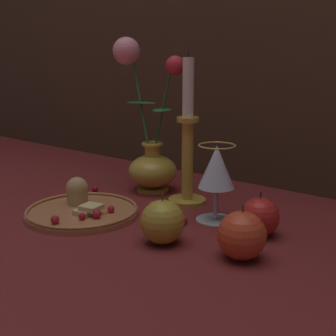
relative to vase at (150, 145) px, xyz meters
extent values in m
plane|color=maroon|center=(0.11, -0.13, -0.11)|extent=(2.40, 2.40, 0.00)
cylinder|color=gold|center=(0.01, 0.00, -0.11)|extent=(0.08, 0.08, 0.01)
ellipsoid|color=gold|center=(0.01, 0.00, -0.06)|extent=(0.11, 0.11, 0.08)
cylinder|color=gold|center=(0.01, 0.00, -0.02)|extent=(0.04, 0.04, 0.04)
torus|color=gold|center=(0.01, 0.00, 0.00)|extent=(0.05, 0.05, 0.01)
cylinder|color=#23662D|center=(-0.02, -0.01, 0.11)|extent=(0.07, 0.02, 0.21)
ellipsoid|color=#23662D|center=(-0.02, -0.01, 0.10)|extent=(0.08, 0.06, 0.00)
sphere|color=pink|center=(-0.06, -0.01, 0.21)|extent=(0.06, 0.06, 0.06)
cylinder|color=#23662D|center=(0.04, 0.01, 0.09)|extent=(0.06, 0.02, 0.18)
ellipsoid|color=#23662D|center=(0.03, 0.01, 0.08)|extent=(0.06, 0.08, 0.00)
sphere|color=red|center=(0.06, 0.01, 0.18)|extent=(0.04, 0.04, 0.04)
cylinder|color=#B77042|center=(0.01, -0.22, -0.11)|extent=(0.23, 0.23, 0.01)
torus|color=#B77042|center=(0.01, -0.22, -0.10)|extent=(0.22, 0.22, 0.01)
cylinder|color=tan|center=(-0.03, -0.20, -0.08)|extent=(0.04, 0.04, 0.04)
sphere|color=tan|center=(-0.03, -0.20, -0.06)|extent=(0.05, 0.05, 0.05)
cube|color=#DBBC7A|center=(0.03, -0.23, -0.10)|extent=(0.04, 0.04, 0.01)
cube|color=#DBBC7A|center=(0.04, -0.23, -0.09)|extent=(0.04, 0.04, 0.01)
sphere|color=#AD192D|center=(0.03, -0.30, -0.09)|extent=(0.02, 0.02, 0.02)
sphere|color=#AD192D|center=(0.05, -0.26, -0.09)|extent=(0.01, 0.01, 0.01)
sphere|color=#AD192D|center=(0.07, -0.23, -0.09)|extent=(0.02, 0.02, 0.02)
sphere|color=#AD192D|center=(0.07, -0.19, -0.09)|extent=(0.01, 0.01, 0.01)
cylinder|color=silver|center=(0.24, -0.08, -0.11)|extent=(0.08, 0.08, 0.00)
cylinder|color=silver|center=(0.24, -0.08, -0.07)|extent=(0.01, 0.01, 0.06)
cone|color=silver|center=(0.24, -0.08, 0.00)|extent=(0.07, 0.07, 0.08)
cone|color=gold|center=(0.24, -0.08, -0.01)|extent=(0.06, 0.06, 0.06)
torus|color=gold|center=(0.24, -0.08, 0.04)|extent=(0.07, 0.07, 0.00)
cylinder|color=gold|center=(0.13, -0.02, -0.11)|extent=(0.08, 0.08, 0.01)
cylinder|color=gold|center=(0.13, -0.02, -0.02)|extent=(0.02, 0.02, 0.17)
cylinder|color=gold|center=(0.13, -0.02, 0.07)|extent=(0.05, 0.05, 0.01)
cylinder|color=silver|center=(0.13, -0.02, 0.14)|extent=(0.02, 0.02, 0.12)
cylinder|color=black|center=(0.13, -0.02, 0.21)|extent=(0.00, 0.00, 0.01)
sphere|color=red|center=(0.34, -0.09, -0.07)|extent=(0.07, 0.07, 0.07)
cylinder|color=#4C3319|center=(0.34, -0.09, -0.03)|extent=(0.00, 0.00, 0.01)
sphere|color=#B2932D|center=(0.23, -0.23, -0.07)|extent=(0.08, 0.08, 0.08)
cylinder|color=#4C3319|center=(0.23, -0.23, -0.03)|extent=(0.00, 0.00, 0.01)
sphere|color=#D14223|center=(0.37, -0.20, -0.07)|extent=(0.08, 0.08, 0.08)
cylinder|color=#4C3319|center=(0.37, -0.20, -0.03)|extent=(0.00, 0.00, 0.01)
sphere|color=#AD192D|center=(0.10, -0.11, -0.10)|extent=(0.02, 0.02, 0.02)
sphere|color=#AD192D|center=(-0.09, -0.09, -0.10)|extent=(0.01, 0.01, 0.01)
sphere|color=#AD192D|center=(0.13, -0.12, -0.10)|extent=(0.02, 0.02, 0.02)
sphere|color=#AD192D|center=(0.20, -0.14, -0.10)|extent=(0.02, 0.02, 0.02)
camera|label=1|loc=(0.71, -0.81, 0.21)|focal=50.00mm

